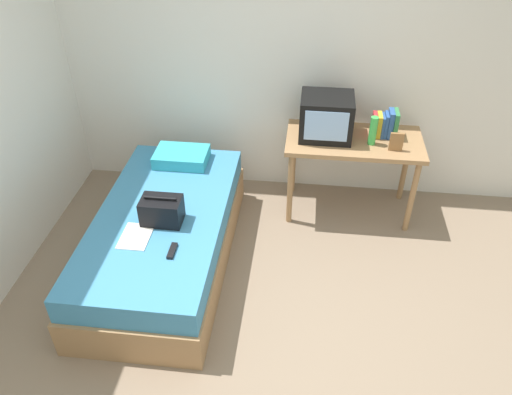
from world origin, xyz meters
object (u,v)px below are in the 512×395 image
object	(u,v)px
picture_frame	(396,142)
water_bottle	(373,131)
book_row	(385,124)
bed	(164,238)
handbag	(162,211)
desk	(353,149)
tv	(326,117)
pillow	(182,157)
remote_dark	(172,251)
magazine	(136,236)

from	to	relation	value
picture_frame	water_bottle	bearing A→B (deg)	155.87
picture_frame	book_row	bearing A→B (deg)	106.77
bed	handbag	distance (m)	0.37
desk	picture_frame	bearing A→B (deg)	-25.07
tv	pillow	distance (m)	1.30
water_bottle	remote_dark	xyz separation A→B (m)	(-1.42, -1.24, -0.36)
desk	tv	xyz separation A→B (m)	(-0.26, 0.03, 0.28)
bed	desk	bearing A→B (deg)	30.76
picture_frame	desk	bearing A→B (deg)	154.93
water_bottle	bed	bearing A→B (deg)	-153.21
handbag	remote_dark	xyz separation A→B (m)	(0.15, -0.33, -0.09)
book_row	remote_dark	bearing A→B (deg)	-137.72
desk	handbag	size ratio (longest dim) A/B	3.87
handbag	magazine	bearing A→B (deg)	-126.94
magazine	book_row	bearing A→B (deg)	34.60
water_bottle	book_row	bearing A→B (deg)	52.56
picture_frame	magazine	world-z (taller)	picture_frame
tv	remote_dark	world-z (taller)	tv
handbag	magazine	xyz separation A→B (m)	(-0.15, -0.20, -0.10)
pillow	remote_dark	xyz separation A→B (m)	(0.21, -1.16, -0.04)
picture_frame	pillow	distance (m)	1.83
book_row	remote_dark	size ratio (longest dim) A/B	1.52
tv	picture_frame	world-z (taller)	tv
pillow	picture_frame	bearing A→B (deg)	0.03
desk	book_row	size ratio (longest dim) A/B	4.90
tv	water_bottle	bearing A→B (deg)	-13.93
bed	water_bottle	world-z (taller)	water_bottle
tv	water_bottle	size ratio (longest dim) A/B	1.78
bed	tv	size ratio (longest dim) A/B	4.55
remote_dark	tv	bearing A→B (deg)	52.49
water_bottle	remote_dark	bearing A→B (deg)	-138.76
desk	water_bottle	size ratio (longest dim) A/B	4.69
water_bottle	handbag	distance (m)	1.84
remote_dark	magazine	bearing A→B (deg)	157.27
tv	water_bottle	world-z (taller)	tv
pillow	handbag	xyz separation A→B (m)	(0.05, -0.83, 0.05)
pillow	handbag	bearing A→B (deg)	-86.36
picture_frame	tv	bearing A→B (deg)	162.62
handbag	remote_dark	world-z (taller)	handbag
picture_frame	magazine	distance (m)	2.19
pillow	handbag	distance (m)	0.83
tv	magazine	bearing A→B (deg)	-137.69
picture_frame	remote_dark	xyz separation A→B (m)	(-1.60, -1.16, -0.32)
book_row	magazine	size ratio (longest dim) A/B	0.82
pillow	remote_dark	distance (m)	1.18
bed	picture_frame	xyz separation A→B (m)	(1.80, 0.73, 0.58)
bed	water_bottle	distance (m)	1.92
book_row	handbag	xyz separation A→B (m)	(-1.69, -1.07, -0.25)
tv	magazine	world-z (taller)	tv
water_bottle	book_row	size ratio (longest dim) A/B	1.04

